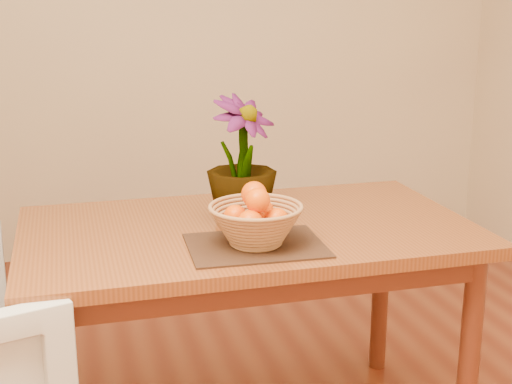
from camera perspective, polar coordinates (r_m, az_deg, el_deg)
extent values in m
cube|color=beige|center=(4.04, -7.83, 13.87)|extent=(4.00, 0.02, 2.70)
cube|color=brown|center=(2.24, -0.64, -3.16)|extent=(1.40, 0.80, 0.04)
cube|color=#542213|center=(2.26, -0.64, -4.60)|extent=(1.28, 0.68, 0.08)
cylinder|color=#542213|center=(2.35, 16.67, -12.88)|extent=(0.06, 0.06, 0.71)
cylinder|color=#542213|center=(2.61, -15.93, -9.84)|extent=(0.06, 0.06, 0.71)
cylinder|color=#542213|center=(2.86, 9.95, -7.27)|extent=(0.06, 0.06, 0.71)
cube|color=#3C2215|center=(2.05, -0.01, -4.30)|extent=(0.40, 0.31, 0.01)
cylinder|color=#A56C45|center=(2.04, -0.01, -4.12)|extent=(0.14, 0.14, 0.01)
sphere|color=#FF5204|center=(2.02, -0.02, -2.18)|extent=(0.06, 0.06, 0.06)
sphere|color=#FF5204|center=(2.08, 0.42, -1.52)|extent=(0.07, 0.07, 0.07)
sphere|color=#FF5204|center=(2.04, -1.67, -1.96)|extent=(0.07, 0.07, 0.07)
sphere|color=#FF5204|center=(1.96, -0.48, -2.52)|extent=(0.07, 0.07, 0.07)
sphere|color=#FF5204|center=(2.01, 1.67, -2.23)|extent=(0.07, 0.07, 0.07)
sphere|color=#FF5204|center=(2.03, -0.16, -0.17)|extent=(0.07, 0.07, 0.07)
sphere|color=#FF5204|center=(1.97, 0.14, -0.68)|extent=(0.07, 0.07, 0.07)
imported|color=#1D4313|center=(2.25, -1.15, 2.66)|extent=(0.31, 0.31, 0.40)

